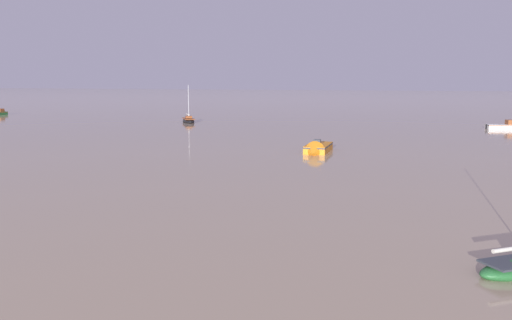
{
  "coord_description": "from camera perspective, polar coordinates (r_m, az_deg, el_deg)",
  "views": [
    {
      "loc": [
        21.14,
        -8.5,
        7.66
      ],
      "look_at": [
        5.91,
        35.4,
        0.69
      ],
      "focal_mm": 37.44,
      "sensor_mm": 36.0,
      "label": 1
    }
  ],
  "objects": [
    {
      "name": "motorboat_moored_2",
      "position": [
        57.16,
        6.51,
        1.08
      ],
      "size": [
        2.58,
        6.65,
        2.23
      ],
      "rotation": [
        0.0,
        0.0,
        4.76
      ],
      "color": "orange",
      "rests_on": "ground"
    },
    {
      "name": "sailboat_moored_3",
      "position": [
        99.06,
        -7.23,
        4.21
      ],
      "size": [
        5.16,
        6.38,
        7.12
      ],
      "rotation": [
        0.0,
        0.0,
        5.3
      ],
      "color": "black",
      "rests_on": "ground"
    },
    {
      "name": "motorboat_moored_0",
      "position": [
        93.39,
        25.35,
        3.21
      ],
      "size": [
        6.0,
        3.3,
        2.16
      ],
      "rotation": [
        0.0,
        0.0,
        0.25
      ],
      "color": "white",
      "rests_on": "ground"
    }
  ]
}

